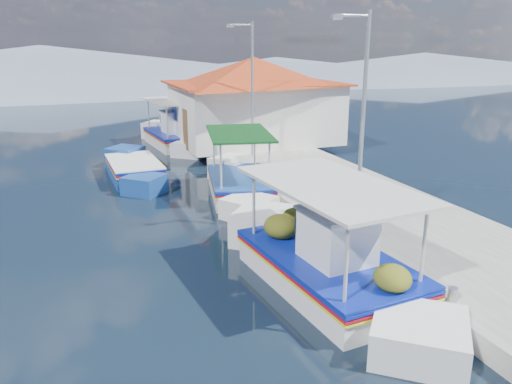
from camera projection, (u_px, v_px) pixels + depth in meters
name	position (u px, v px, depth m)	size (l,w,h in m)	color
ground	(234.00, 290.00, 12.11)	(160.00, 160.00, 0.00)	black
quay	(330.00, 189.00, 19.43)	(5.00, 44.00, 0.50)	#B0AEA5
bollards	(288.00, 190.00, 17.92)	(0.20, 17.20, 0.30)	#A5A8AD
main_caique	(326.00, 264.00, 12.20)	(3.01, 8.69, 2.87)	white
caique_green_canopy	(238.00, 185.00, 19.39)	(3.15, 7.12, 2.72)	white
caique_blue_hull	(134.00, 171.00, 21.79)	(2.08, 6.71, 1.19)	navy
caique_far	(174.00, 137.00, 28.50)	(2.83, 8.03, 2.82)	white
harbor_building	(254.00, 98.00, 26.86)	(10.49, 10.49, 4.40)	silver
lamp_post_near	(361.00, 109.00, 14.34)	(1.21, 0.14, 6.00)	#A5A8AD
lamp_post_far	(250.00, 84.00, 22.39)	(1.21, 0.14, 6.00)	#A5A8AD
mountain_ridge	(141.00, 71.00, 63.86)	(171.40, 96.00, 5.50)	gray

